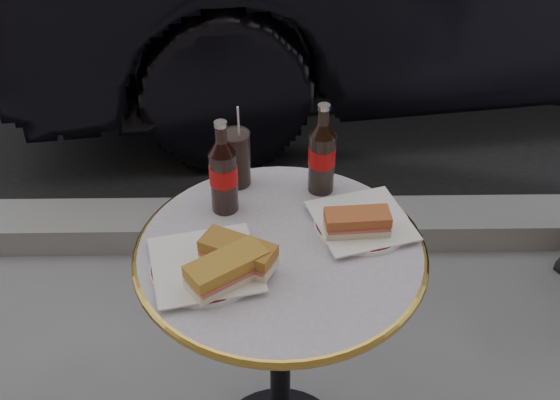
{
  "coord_description": "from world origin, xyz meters",
  "views": [
    {
      "loc": [
        -0.02,
        -1.11,
        1.71
      ],
      "look_at": [
        0.0,
        0.05,
        0.82
      ],
      "focal_mm": 45.0,
      "sensor_mm": 36.0,
      "label": 1
    }
  ],
  "objects_px": {
    "cola_bottle_left": "(223,167)",
    "plate_right": "(361,223)",
    "plate_left": "(206,267)",
    "cola_glass": "(236,158)",
    "bistro_table": "(280,361)",
    "cola_bottle_right": "(322,149)"
  },
  "relations": [
    {
      "from": "plate_right",
      "to": "cola_bottle_left",
      "type": "relative_size",
      "value": 0.92
    },
    {
      "from": "plate_right",
      "to": "cola_bottle_right",
      "type": "height_order",
      "value": "cola_bottle_right"
    },
    {
      "from": "bistro_table",
      "to": "cola_bottle_right",
      "type": "xyz_separation_m",
      "value": [
        0.1,
        0.21,
        0.48
      ]
    },
    {
      "from": "plate_right",
      "to": "cola_bottle_left",
      "type": "distance_m",
      "value": 0.33
    },
    {
      "from": "cola_glass",
      "to": "cola_bottle_left",
      "type": "bearing_deg",
      "value": -103.36
    },
    {
      "from": "bistro_table",
      "to": "plate_left",
      "type": "xyz_separation_m",
      "value": [
        -0.15,
        -0.07,
        0.37
      ]
    },
    {
      "from": "plate_left",
      "to": "cola_glass",
      "type": "distance_m",
      "value": 0.31
    },
    {
      "from": "plate_right",
      "to": "cola_glass",
      "type": "distance_m",
      "value": 0.33
    },
    {
      "from": "cola_bottle_left",
      "to": "cola_bottle_right",
      "type": "xyz_separation_m",
      "value": [
        0.22,
        0.07,
        -0.0
      ]
    },
    {
      "from": "bistro_table",
      "to": "plate_left",
      "type": "distance_m",
      "value": 0.41
    },
    {
      "from": "cola_glass",
      "to": "bistro_table",
      "type": "bearing_deg",
      "value": -67.14
    },
    {
      "from": "cola_bottle_right",
      "to": "cola_glass",
      "type": "bearing_deg",
      "value": 171.67
    },
    {
      "from": "bistro_table",
      "to": "plate_left",
      "type": "height_order",
      "value": "plate_left"
    },
    {
      "from": "plate_left",
      "to": "plate_right",
      "type": "xyz_separation_m",
      "value": [
        0.33,
        0.14,
        -0.0
      ]
    },
    {
      "from": "bistro_table",
      "to": "cola_bottle_left",
      "type": "relative_size",
      "value": 3.23
    },
    {
      "from": "bistro_table",
      "to": "plate_right",
      "type": "relative_size",
      "value": 3.52
    },
    {
      "from": "bistro_table",
      "to": "plate_left",
      "type": "relative_size",
      "value": 3.27
    },
    {
      "from": "cola_glass",
      "to": "plate_right",
      "type": "bearing_deg",
      "value": -30.45
    },
    {
      "from": "cola_bottle_left",
      "to": "plate_right",
      "type": "bearing_deg",
      "value": -12.17
    },
    {
      "from": "plate_left",
      "to": "cola_glass",
      "type": "relative_size",
      "value": 1.62
    },
    {
      "from": "cola_glass",
      "to": "cola_bottle_right",
      "type": "bearing_deg",
      "value": -8.33
    },
    {
      "from": "cola_bottle_left",
      "to": "plate_left",
      "type": "bearing_deg",
      "value": -98.55
    }
  ]
}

